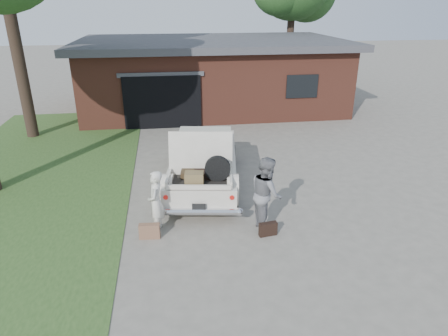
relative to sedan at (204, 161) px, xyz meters
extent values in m
plane|color=gray|center=(0.36, -2.09, -0.72)|extent=(90.00, 90.00, 0.00)
cube|color=#2D4C1E|center=(-5.14, 0.91, -0.71)|extent=(6.00, 16.00, 0.02)
cube|color=brown|center=(1.36, 9.41, 0.78)|extent=(12.00, 7.00, 3.00)
cube|color=#4C4C51|center=(1.36, 9.41, 2.43)|extent=(12.80, 7.80, 0.30)
cube|color=black|center=(-1.14, 5.96, 0.38)|extent=(3.20, 0.30, 2.20)
cube|color=#4C4C51|center=(-1.14, 5.89, 1.53)|extent=(3.50, 0.12, 0.18)
cube|color=black|center=(4.86, 5.89, 0.88)|extent=(1.40, 0.08, 1.00)
cylinder|color=#38281E|center=(-6.33, 5.50, 2.58)|extent=(0.44, 0.44, 6.58)
cylinder|color=#38281E|center=(6.90, 14.54, 1.78)|extent=(0.44, 0.44, 4.99)
cube|color=silver|center=(0.00, 0.03, -0.12)|extent=(2.51, 4.97, 0.62)
cube|color=beige|center=(0.05, 0.31, 0.42)|extent=(1.84, 2.12, 0.49)
cube|color=black|center=(0.18, 1.21, 0.41)|extent=(1.47, 0.30, 0.42)
cube|color=black|center=(-0.09, -0.58, 0.41)|extent=(1.47, 0.30, 0.42)
cylinder|color=black|center=(-1.07, -1.44, -0.40)|extent=(0.30, 0.65, 0.63)
cylinder|color=black|center=(0.58, -1.69, -0.40)|extent=(0.30, 0.65, 0.63)
cylinder|color=black|center=(-0.58, 1.76, -0.40)|extent=(0.30, 0.65, 0.63)
cylinder|color=black|center=(1.07, 1.50, -0.40)|extent=(0.30, 0.65, 0.63)
cylinder|color=silver|center=(-0.36, -2.36, -0.34)|extent=(1.95, 0.46, 0.17)
cylinder|color=#A5140F|center=(-1.13, -2.18, 0.03)|extent=(0.13, 0.11, 0.11)
cylinder|color=#A5140F|center=(0.42, -2.41, 0.03)|extent=(0.13, 0.11, 0.11)
cube|color=black|center=(-0.37, -2.38, -0.19)|extent=(0.32, 0.07, 0.16)
cube|color=black|center=(-0.27, -1.75, 0.21)|extent=(1.61, 1.26, 0.04)
cube|color=silver|center=(-1.02, -1.64, 0.30)|extent=(0.21, 1.04, 0.17)
cube|color=silver|center=(0.48, -1.87, 0.30)|extent=(0.21, 1.04, 0.17)
cube|color=silver|center=(-0.35, -2.27, 0.26)|extent=(1.51, 0.29, 0.11)
cube|color=silver|center=(-0.21, -1.34, 0.76)|extent=(1.62, 0.49, 1.08)
cube|color=#41301C|center=(-0.47, -1.56, 0.31)|extent=(0.55, 0.40, 0.16)
cube|color=olive|center=(-0.43, -2.01, 0.38)|extent=(0.48, 0.35, 0.31)
cube|color=black|center=(-0.14, -1.64, 0.31)|extent=(0.59, 0.43, 0.17)
cylinder|color=black|center=(0.15, -1.86, 0.54)|extent=(0.64, 0.25, 0.63)
imported|color=silver|center=(-1.35, -2.46, 0.04)|extent=(0.42, 0.59, 1.52)
imported|color=slate|center=(1.19, -2.64, 0.17)|extent=(0.73, 0.91, 1.78)
cube|color=#885D45|center=(-1.53, -2.74, -0.54)|extent=(0.48, 0.19, 0.36)
cube|color=black|center=(1.16, -3.02, -0.55)|extent=(0.44, 0.20, 0.32)
camera|label=1|loc=(-0.99, -10.69, 4.28)|focal=32.00mm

